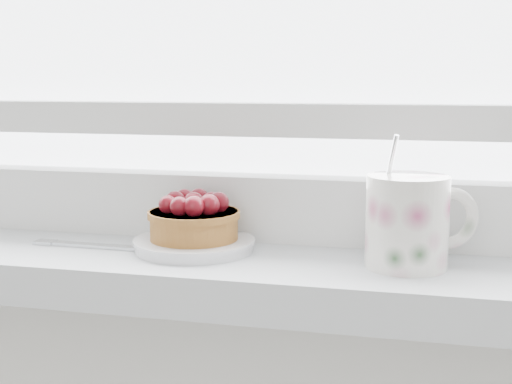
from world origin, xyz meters
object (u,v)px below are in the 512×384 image
(raspberry_tart, at_px, (194,218))
(saucer, at_px, (194,245))
(floral_mug, at_px, (410,220))
(fork, at_px, (124,248))

(raspberry_tart, bearing_deg, saucer, -112.35)
(raspberry_tart, bearing_deg, floral_mug, -3.30)
(fork, bearing_deg, saucer, 10.53)
(floral_mug, distance_m, fork, 0.29)
(saucer, distance_m, fork, 0.07)
(raspberry_tart, relative_size, fork, 0.45)
(raspberry_tart, height_order, fork, raspberry_tart)
(saucer, distance_m, raspberry_tart, 0.03)
(fork, bearing_deg, floral_mug, 0.22)
(saucer, bearing_deg, raspberry_tart, 67.65)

